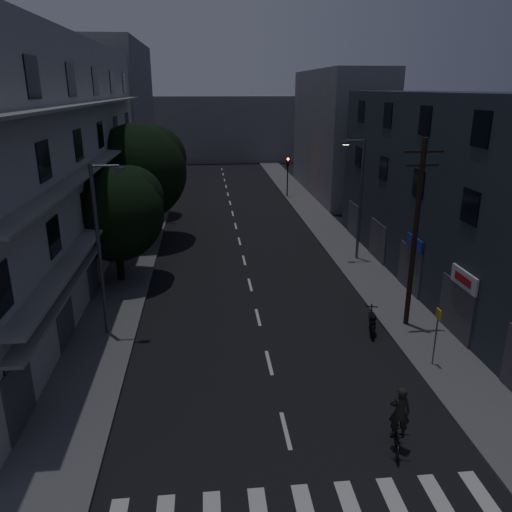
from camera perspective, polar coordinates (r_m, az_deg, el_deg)
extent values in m
plane|color=black|center=(38.92, -1.96, 1.91)|extent=(160.00, 160.00, 0.00)
cube|color=#565659|center=(39.14, -12.99, 1.65)|extent=(3.00, 90.00, 0.15)
cube|color=#565659|center=(40.09, 8.80, 2.31)|extent=(3.00, 90.00, 0.15)
cube|color=beige|center=(16.99, 25.36, -24.80)|extent=(0.50, 3.00, 0.01)
cube|color=beige|center=(18.26, 3.41, -19.27)|extent=(0.15, 2.00, 0.01)
cube|color=beige|center=(21.94, 1.50, -12.08)|extent=(0.15, 2.00, 0.01)
cube|color=beige|center=(25.88, 0.23, -7.01)|extent=(0.15, 2.00, 0.01)
cube|color=beige|center=(29.98, -0.69, -3.29)|extent=(0.15, 2.00, 0.01)
cube|color=beige|center=(34.18, -1.37, -0.48)|extent=(0.15, 2.00, 0.01)
cube|color=beige|center=(38.44, -1.91, 1.71)|extent=(0.15, 2.00, 0.01)
cube|color=beige|center=(42.76, -2.34, 3.46)|extent=(0.15, 2.00, 0.01)
cube|color=beige|center=(47.11, -2.69, 4.89)|extent=(0.15, 2.00, 0.01)
cube|color=beige|center=(51.48, -2.98, 6.07)|extent=(0.15, 2.00, 0.01)
cube|color=beige|center=(55.88, -3.23, 7.07)|extent=(0.15, 2.00, 0.01)
cube|color=beige|center=(60.29, -3.44, 7.93)|extent=(0.15, 2.00, 0.01)
cube|color=beige|center=(64.71, -3.63, 8.67)|extent=(0.15, 2.00, 0.01)
cube|color=beige|center=(69.15, -3.79, 9.31)|extent=(0.15, 2.00, 0.01)
cube|color=beige|center=(73.59, -3.93, 9.87)|extent=(0.15, 2.00, 0.01)
cube|color=#AEADA8|center=(31.93, -23.49, 9.57)|extent=(6.00, 36.00, 14.00)
cube|color=black|center=(18.91, -25.72, -12.55)|extent=(0.06, 1.60, 1.60)
cube|color=black|center=(24.00, -21.16, -5.25)|extent=(0.06, 1.60, 1.60)
cube|color=black|center=(29.43, -18.30, -0.56)|extent=(0.06, 1.60, 1.60)
cube|color=black|center=(35.05, -16.35, 2.66)|extent=(0.06, 1.60, 1.60)
cube|color=black|center=(40.78, -14.93, 4.98)|extent=(0.06, 1.60, 1.60)
cube|color=black|center=(46.57, -13.86, 6.72)|extent=(0.06, 1.60, 1.60)
cube|color=black|center=(17.58, -27.17, -3.52)|extent=(0.06, 1.60, 1.60)
cube|color=black|center=(22.96, -22.08, 2.08)|extent=(0.06, 1.60, 1.60)
cube|color=black|center=(28.59, -18.95, 5.51)|extent=(0.06, 1.60, 1.60)
cube|color=black|center=(34.35, -16.83, 7.79)|extent=(0.06, 1.60, 1.60)
cube|color=black|center=(40.17, -15.32, 9.41)|extent=(0.06, 1.60, 1.60)
cube|color=black|center=(46.05, -14.18, 10.61)|extent=(0.06, 1.60, 1.60)
cube|color=black|center=(22.34, -23.08, 9.96)|extent=(0.06, 1.60, 1.60)
cube|color=black|center=(28.09, -19.64, 11.87)|extent=(0.06, 1.60, 1.60)
cube|color=black|center=(33.93, -17.35, 13.10)|extent=(0.06, 1.60, 1.60)
cube|color=black|center=(39.82, -15.72, 13.95)|extent=(0.06, 1.60, 1.60)
cube|color=black|center=(45.74, -14.50, 14.58)|extent=(0.06, 1.60, 1.60)
cube|color=black|center=(22.16, -24.18, 18.13)|extent=(0.06, 1.60, 1.60)
cube|color=black|center=(27.95, -20.38, 18.37)|extent=(0.06, 1.60, 1.60)
cube|color=black|center=(33.82, -17.89, 18.48)|extent=(0.06, 1.60, 1.60)
cube|color=black|center=(39.72, -16.14, 18.54)|extent=(0.06, 1.60, 1.60)
cube|color=black|center=(45.65, -14.84, 18.58)|extent=(0.06, 1.60, 1.60)
cube|color=gray|center=(31.61, -16.73, 4.68)|extent=(1.00, 32.40, 0.12)
cube|color=gray|center=(31.04, -17.28, 10.42)|extent=(1.00, 32.40, 0.12)
cube|color=gray|center=(30.79, -17.87, 16.30)|extent=(1.00, 32.40, 0.12)
cube|color=gray|center=(31.85, -16.76, 3.10)|extent=(0.80, 32.40, 0.12)
cube|color=#424247|center=(19.21, -25.43, -14.09)|extent=(0.06, 2.40, 2.40)
cube|color=#424247|center=(24.23, -20.97, -6.55)|extent=(0.06, 2.40, 2.40)
cube|color=#424247|center=(29.62, -18.16, -1.65)|extent=(0.06, 2.40, 2.40)
cube|color=#424247|center=(35.21, -16.24, 1.72)|extent=(0.06, 2.40, 2.40)
cube|color=#424247|center=(40.91, -14.85, 4.16)|extent=(0.06, 2.40, 2.40)
cube|color=#424247|center=(46.69, -13.80, 6.00)|extent=(0.06, 2.40, 2.40)
cube|color=#292F38|center=(30.47, 22.80, 6.41)|extent=(6.00, 28.00, 11.00)
cube|color=black|center=(23.73, 23.28, 5.19)|extent=(0.06, 1.40, 1.50)
cube|color=black|center=(28.56, 18.08, 7.85)|extent=(0.06, 1.40, 1.50)
cube|color=black|center=(33.59, 14.37, 9.69)|extent=(0.06, 1.40, 1.50)
cube|color=black|center=(38.75, 11.61, 11.01)|extent=(0.06, 1.40, 1.50)
cube|color=black|center=(23.27, 24.34, 13.09)|extent=(0.06, 1.40, 1.50)
cube|color=black|center=(28.18, 18.77, 14.44)|extent=(0.06, 1.40, 1.50)
cube|color=black|center=(33.27, 14.83, 15.30)|extent=(0.06, 1.40, 1.50)
cube|color=black|center=(38.47, 11.94, 15.89)|extent=(0.06, 1.40, 1.50)
cube|color=#424247|center=(25.20, 21.85, -5.68)|extent=(0.06, 3.00, 2.60)
cube|color=#424247|center=(29.79, 17.12, -1.43)|extent=(0.06, 3.00, 2.60)
cube|color=#424247|center=(34.65, 13.71, 1.67)|extent=(0.06, 3.00, 2.60)
cube|color=#424247|center=(39.67, 11.14, 3.99)|extent=(0.06, 3.00, 2.60)
cube|color=silver|center=(24.15, 22.71, -2.49)|extent=(0.12, 2.20, 0.80)
cube|color=#B21414|center=(24.11, 22.54, -2.50)|extent=(0.02, 1.40, 0.36)
cube|color=navy|center=(28.81, 17.69, 1.40)|extent=(0.12, 2.00, 0.70)
cube|color=slate|center=(61.02, -15.37, 15.02)|extent=(6.00, 20.00, 16.00)
cube|color=slate|center=(56.29, 9.33, 13.63)|extent=(6.00, 20.00, 13.00)
cube|color=slate|center=(82.46, -4.26, 14.31)|extent=(24.00, 8.00, 10.00)
cylinder|color=black|center=(30.88, -15.40, 0.66)|extent=(0.44, 0.44, 3.75)
sphere|color=black|center=(30.29, -15.77, 4.71)|extent=(5.62, 5.62, 5.62)
sphere|color=black|center=(30.68, -14.12, 6.37)|extent=(3.93, 3.93, 3.93)
sphere|color=black|center=(29.79, -17.34, 5.17)|extent=(3.65, 3.65, 3.65)
cylinder|color=black|center=(38.77, -12.98, 5.20)|extent=(0.44, 0.44, 4.70)
sphere|color=black|center=(38.24, -13.29, 9.31)|extent=(7.07, 7.07, 7.07)
sphere|color=black|center=(38.86, -11.66, 10.88)|extent=(4.95, 4.95, 4.95)
sphere|color=black|center=(37.59, -14.83, 9.85)|extent=(4.60, 4.60, 4.60)
cylinder|color=black|center=(46.57, -12.08, 6.64)|extent=(0.44, 0.44, 3.36)
sphere|color=black|center=(46.21, -12.25, 9.08)|extent=(5.02, 5.02, 5.02)
sphere|color=black|center=(46.66, -11.30, 10.01)|extent=(3.51, 3.51, 3.51)
sphere|color=black|center=(45.73, -13.14, 9.40)|extent=(3.26, 3.26, 3.26)
cylinder|color=black|center=(53.81, 3.61, 8.51)|extent=(0.12, 0.12, 3.20)
cube|color=black|center=(53.49, 3.65, 10.67)|extent=(0.28, 0.22, 0.90)
sphere|color=#FF0C05|center=(53.30, 3.68, 11.00)|extent=(0.22, 0.22, 0.22)
sphere|color=#3F330C|center=(53.34, 3.68, 10.68)|extent=(0.22, 0.22, 0.22)
sphere|color=black|center=(53.38, 3.67, 10.36)|extent=(0.22, 0.22, 0.22)
cylinder|color=black|center=(54.13, -10.17, 8.32)|extent=(0.12, 0.12, 3.20)
cube|color=black|center=(53.81, -10.29, 10.46)|extent=(0.28, 0.22, 0.90)
sphere|color=black|center=(53.61, -10.33, 10.79)|extent=(0.22, 0.22, 0.22)
sphere|color=#3F330C|center=(53.66, -10.31, 10.47)|extent=(0.22, 0.22, 0.22)
sphere|color=#0CFF26|center=(53.70, -10.29, 10.15)|extent=(0.22, 0.22, 0.22)
cylinder|color=#55565C|center=(23.61, -17.47, 0.37)|extent=(0.18, 0.18, 8.00)
cylinder|color=#55565C|center=(22.63, -16.92, 9.84)|extent=(1.20, 0.10, 0.10)
cube|color=#55565C|center=(22.55, -15.37, 9.56)|extent=(0.45, 0.25, 0.18)
cube|color=#4C4C4C|center=(22.56, -15.35, 9.31)|extent=(0.35, 0.18, 0.04)
cylinder|color=#585C60|center=(33.82, 11.83, 6.22)|extent=(0.18, 0.18, 8.00)
cylinder|color=#585C60|center=(33.05, 11.27, 12.83)|extent=(1.20, 0.10, 0.10)
cube|color=#585C60|center=(32.89, 10.23, 12.60)|extent=(0.45, 0.25, 0.18)
cube|color=#FFD88C|center=(32.90, 10.22, 12.43)|extent=(0.35, 0.18, 0.04)
cylinder|color=#525359|center=(44.18, -11.98, 9.07)|extent=(0.18, 0.18, 8.00)
cylinder|color=#525359|center=(43.66, -11.52, 14.16)|extent=(1.20, 0.10, 0.10)
cube|color=#525359|center=(43.62, -10.70, 14.00)|extent=(0.45, 0.25, 0.18)
cube|color=#4C4C4C|center=(43.63, -10.70, 13.87)|extent=(0.35, 0.18, 0.04)
cylinder|color=black|center=(24.42, 17.71, 2.16)|extent=(0.24, 0.24, 9.00)
cube|color=black|center=(23.67, 18.64, 11.25)|extent=(1.80, 0.10, 0.10)
cube|color=black|center=(23.74, 18.49, 9.82)|extent=(1.50, 0.10, 0.10)
cylinder|color=#595B60|center=(22.24, 19.84, -8.73)|extent=(0.06, 0.06, 2.50)
cube|color=yellow|center=(21.80, 20.14, -6.27)|extent=(0.05, 0.35, 0.45)
torus|color=black|center=(24.33, 13.16, -8.51)|extent=(0.29, 0.72, 0.72)
torus|color=black|center=(25.42, 12.98, -7.27)|extent=(0.29, 0.72, 0.72)
cube|color=black|center=(24.73, 13.12, -7.20)|extent=(0.53, 1.15, 0.36)
cube|color=black|center=(24.48, 13.19, -6.80)|extent=(0.41, 0.52, 0.10)
cylinder|color=black|center=(25.18, 13.06, -6.38)|extent=(0.17, 0.44, 0.85)
cube|color=black|center=(25.15, 13.09, -5.65)|extent=(0.55, 0.18, 0.04)
imported|color=black|center=(17.86, 15.82, -19.15)|extent=(1.14, 1.91, 0.95)
imported|color=black|center=(17.33, 16.10, -16.77)|extent=(0.76, 0.61, 1.82)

